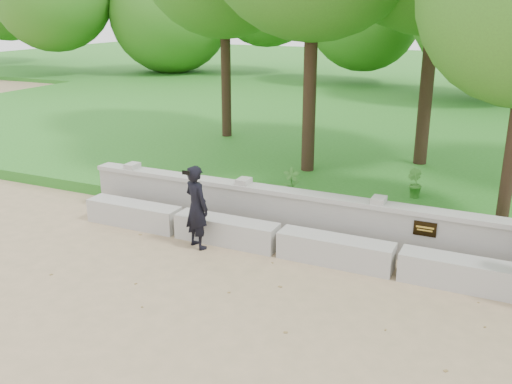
{
  "coord_description": "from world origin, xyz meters",
  "views": [
    {
      "loc": [
        1.44,
        -6.35,
        4.02
      ],
      "look_at": [
        -2.32,
        1.68,
        1.11
      ],
      "focal_mm": 40.0,
      "sensor_mm": 36.0,
      "label": 1
    }
  ],
  "objects": [
    {
      "name": "ground",
      "position": [
        0.0,
        0.0,
        0.0
      ],
      "size": [
        80.0,
        80.0,
        0.0
      ],
      "primitive_type": "plane",
      "color": "tan",
      "rests_on": "ground"
    },
    {
      "name": "lawn",
      "position": [
        0.0,
        14.0,
        0.12
      ],
      "size": [
        40.0,
        22.0,
        0.25
      ],
      "primitive_type": "cube",
      "color": "#24671A",
      "rests_on": "ground"
    },
    {
      "name": "concrete_bench",
      "position": [
        0.0,
        1.9,
        0.22
      ],
      "size": [
        11.9,
        0.45,
        0.45
      ],
      "color": "#A8A59E",
      "rests_on": "ground"
    },
    {
      "name": "parapet_wall",
      "position": [
        0.0,
        2.6,
        0.46
      ],
      "size": [
        12.5,
        0.35,
        0.9
      ],
      "color": "#9E9B95",
      "rests_on": "ground"
    },
    {
      "name": "man_main",
      "position": [
        -3.37,
        1.53,
        0.74
      ],
      "size": [
        0.64,
        0.61,
        1.48
      ],
      "color": "black",
      "rests_on": "ground"
    },
    {
      "name": "shrub_a",
      "position": [
        -2.59,
        3.97,
        0.57
      ],
      "size": [
        0.41,
        0.38,
        0.65
      ],
      "primitive_type": "imported",
      "rotation": [
        0.0,
        0.0,
        0.55
      ],
      "color": "#3C802B",
      "rests_on": "lawn"
    },
    {
      "name": "shrub_b",
      "position": [
        -0.34,
        5.14,
        0.55
      ],
      "size": [
        0.42,
        0.41,
        0.6
      ],
      "primitive_type": "imported",
      "rotation": [
        0.0,
        0.0,
        2.46
      ],
      "color": "#3C802B",
      "rests_on": "lawn"
    }
  ]
}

